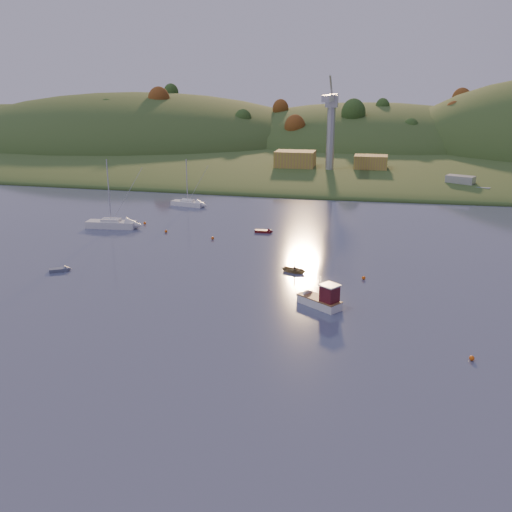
% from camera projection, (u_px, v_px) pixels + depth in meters
% --- Properties ---
extents(ground, '(500.00, 500.00, 0.00)m').
position_uv_depth(ground, '(164.00, 412.00, 45.85)').
color(ground, '#364059').
rests_on(ground, ground).
extents(far_shore, '(620.00, 220.00, 1.50)m').
position_uv_depth(far_shore, '(347.00, 142.00, 260.89)').
color(far_shore, '#32471C').
rests_on(far_shore, ground).
extents(shore_slope, '(640.00, 150.00, 7.00)m').
position_uv_depth(shore_slope, '(335.00, 159.00, 200.12)').
color(shore_slope, '#32471C').
rests_on(shore_slope, ground).
extents(hill_left_far, '(120.00, 100.00, 32.00)m').
position_uv_depth(hill_left_far, '(17.00, 138.00, 279.63)').
color(hill_left_far, '#32471C').
rests_on(hill_left_far, ground).
extents(hill_left, '(170.00, 140.00, 44.00)m').
position_uv_depth(hill_left, '(137.00, 144.00, 251.27)').
color(hill_left, '#32471C').
rests_on(hill_left, ground).
extents(hill_center, '(140.00, 120.00, 36.00)m').
position_uv_depth(hill_center, '(368.00, 146.00, 240.14)').
color(hill_center, '#32471C').
rests_on(hill_center, ground).
extents(hillside_trees, '(280.00, 50.00, 32.00)m').
position_uv_depth(hillside_trees, '(340.00, 153.00, 218.82)').
color(hillside_trees, '#234117').
rests_on(hillside_trees, ground).
extents(wharf, '(42.00, 16.00, 2.40)m').
position_uv_depth(wharf, '(341.00, 174.00, 158.54)').
color(wharf, slate).
rests_on(wharf, ground).
extents(shed_west, '(11.00, 8.00, 4.80)m').
position_uv_depth(shed_west, '(295.00, 160.00, 161.10)').
color(shed_west, '#AA9438').
rests_on(shed_west, wharf).
extents(shed_east, '(9.00, 7.00, 4.00)m').
position_uv_depth(shed_east, '(371.00, 163.00, 157.85)').
color(shed_east, '#AA9438').
rests_on(shed_east, wharf).
extents(dock_crane, '(3.20, 28.00, 20.30)m').
position_uv_depth(dock_crane, '(331.00, 116.00, 151.16)').
color(dock_crane, '#B7B7BC').
rests_on(dock_crane, wharf).
extents(fishing_boat, '(6.46, 5.47, 4.16)m').
position_uv_depth(fishing_boat, '(317.00, 298.00, 67.69)').
color(fishing_boat, white).
rests_on(fishing_boat, ground).
extents(sailboat_near, '(9.22, 3.47, 12.52)m').
position_uv_depth(sailboat_near, '(111.00, 223.00, 104.35)').
color(sailboat_near, silver).
rests_on(sailboat_near, ground).
extents(sailboat_far, '(7.55, 3.57, 10.08)m').
position_uv_depth(sailboat_far, '(188.00, 203.00, 123.06)').
color(sailboat_far, white).
rests_on(sailboat_far, ground).
extents(canoe, '(4.24, 3.61, 0.74)m').
position_uv_depth(canoe, '(295.00, 270.00, 79.74)').
color(canoe, '#988754').
rests_on(canoe, ground).
extents(paddler, '(0.56, 0.68, 1.60)m').
position_uv_depth(paddler, '(295.00, 267.00, 79.62)').
color(paddler, black).
rests_on(paddler, ground).
extents(red_tender, '(3.28, 1.13, 1.12)m').
position_uv_depth(red_tender, '(266.00, 231.00, 100.99)').
color(red_tender, '#550C10').
rests_on(red_tender, ground).
extents(grey_dinghy, '(3.16, 2.50, 1.13)m').
position_uv_depth(grey_dinghy, '(63.00, 269.00, 80.33)').
color(grey_dinghy, slate).
rests_on(grey_dinghy, ground).
extents(work_vessel, '(16.06, 11.16, 3.90)m').
position_uv_depth(work_vessel, '(460.00, 186.00, 139.25)').
color(work_vessel, slate).
rests_on(work_vessel, ground).
extents(buoy_0, '(0.50, 0.50, 0.50)m').
position_uv_depth(buoy_0, '(472.00, 358.00, 54.31)').
color(buoy_0, '#E9590C').
rests_on(buoy_0, ground).
extents(buoy_1, '(0.50, 0.50, 0.50)m').
position_uv_depth(buoy_1, '(364.00, 278.00, 76.78)').
color(buoy_1, '#E9590C').
rests_on(buoy_1, ground).
extents(buoy_2, '(0.50, 0.50, 0.50)m').
position_uv_depth(buoy_2, '(145.00, 223.00, 107.02)').
color(buoy_2, '#E9590C').
rests_on(buoy_2, ground).
extents(buoy_3, '(0.50, 0.50, 0.50)m').
position_uv_depth(buoy_3, '(166.00, 231.00, 101.00)').
color(buoy_3, '#E9590C').
rests_on(buoy_3, ground).
extents(buoy_4, '(0.50, 0.50, 0.50)m').
position_uv_depth(buoy_4, '(213.00, 238.00, 96.59)').
color(buoy_4, '#E9590C').
rests_on(buoy_4, ground).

